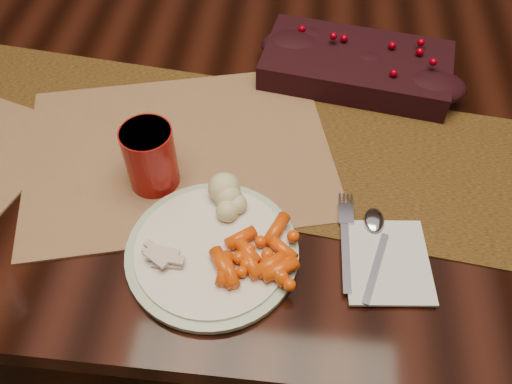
# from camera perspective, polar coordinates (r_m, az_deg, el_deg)

# --- Properties ---
(floor) EXTENTS (5.00, 5.00, 0.00)m
(floor) POSITION_cam_1_polar(r_m,az_deg,el_deg) (1.58, 0.52, -11.07)
(floor) COLOR black
(floor) RESTS_ON ground
(dining_table) EXTENTS (1.80, 1.00, 0.75)m
(dining_table) POSITION_cam_1_polar(r_m,az_deg,el_deg) (1.26, 0.64, -3.17)
(dining_table) COLOR black
(dining_table) RESTS_ON floor
(table_runner) EXTENTS (1.54, 0.48, 0.00)m
(table_runner) POSITION_cam_1_polar(r_m,az_deg,el_deg) (0.89, 3.30, 4.36)
(table_runner) COLOR #58340A
(table_runner) RESTS_ON dining_table
(centerpiece) EXTENTS (0.35, 0.22, 0.07)m
(centerpiece) POSITION_cam_1_polar(r_m,az_deg,el_deg) (1.02, 10.57, 13.32)
(centerpiece) COLOR black
(centerpiece) RESTS_ON table_runner
(placemat_main) EXTENTS (0.56, 0.47, 0.00)m
(placemat_main) POSITION_cam_1_polar(r_m,az_deg,el_deg) (0.90, -8.10, 4.21)
(placemat_main) COLOR olive
(placemat_main) RESTS_ON dining_table
(dinner_plate) EXTENTS (0.24, 0.24, 0.01)m
(dinner_plate) POSITION_cam_1_polar(r_m,az_deg,el_deg) (0.76, -4.65, -6.19)
(dinner_plate) COLOR silver
(dinner_plate) RESTS_ON placemat_main
(baby_carrots) EXTENTS (0.13, 0.12, 0.02)m
(baby_carrots) POSITION_cam_1_polar(r_m,az_deg,el_deg) (0.74, -0.57, -5.99)
(baby_carrots) COLOR #DE4408
(baby_carrots) RESTS_ON dinner_plate
(mashed_potatoes) EXTENTS (0.10, 0.09, 0.05)m
(mashed_potatoes) POSITION_cam_1_polar(r_m,az_deg,el_deg) (0.78, -2.88, -0.40)
(mashed_potatoes) COLOR #CBC18A
(mashed_potatoes) RESTS_ON dinner_plate
(turkey_shreds) EXTENTS (0.07, 0.07, 0.01)m
(turkey_shreds) POSITION_cam_1_polar(r_m,az_deg,el_deg) (0.75, -10.04, -6.51)
(turkey_shreds) COLOR beige
(turkey_shreds) RESTS_ON dinner_plate
(napkin) EXTENTS (0.13, 0.15, 0.00)m
(napkin) POSITION_cam_1_polar(r_m,az_deg,el_deg) (0.78, 13.58, -7.11)
(napkin) COLOR silver
(napkin) RESTS_ON placemat_main
(fork) EXTENTS (0.03, 0.15, 0.00)m
(fork) POSITION_cam_1_polar(r_m,az_deg,el_deg) (0.78, 9.44, -5.54)
(fork) COLOR silver
(fork) RESTS_ON napkin
(spoon) EXTENTS (0.07, 0.15, 0.00)m
(spoon) POSITION_cam_1_polar(r_m,az_deg,el_deg) (0.78, 12.43, -6.22)
(spoon) COLOR silver
(spoon) RESTS_ON napkin
(red_cup) EXTENTS (0.09, 0.09, 0.11)m
(red_cup) POSITION_cam_1_polar(r_m,az_deg,el_deg) (0.82, -11.05, 3.60)
(red_cup) COLOR maroon
(red_cup) RESTS_ON placemat_main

